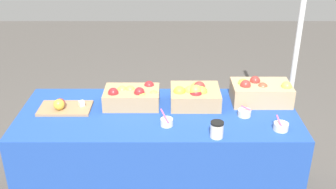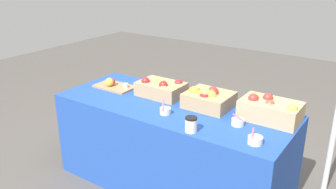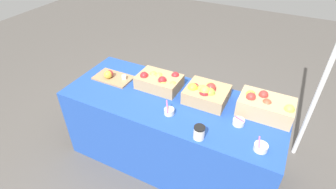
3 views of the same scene
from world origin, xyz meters
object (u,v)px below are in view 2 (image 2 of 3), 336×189
at_px(apple_crate_middle, 208,98).
at_px(sample_bowl_near, 165,111).
at_px(coffee_cup, 191,124).
at_px(apple_crate_right, 161,88).
at_px(sample_bowl_far, 255,140).
at_px(sample_bowl_mid, 238,122).
at_px(cutting_board_front, 114,85).
at_px(apple_crate_left, 270,109).

relative_size(apple_crate_middle, sample_bowl_near, 3.18).
height_order(apple_crate_middle, coffee_cup, apple_crate_middle).
relative_size(apple_crate_right, sample_bowl_far, 4.03).
bearing_deg(apple_crate_middle, sample_bowl_mid, -27.30).
xyz_separation_m(sample_bowl_near, sample_bowl_far, (0.72, -0.06, -0.00)).
height_order(sample_bowl_near, sample_bowl_far, sample_bowl_near).
bearing_deg(sample_bowl_far, cutting_board_front, 169.36).
bearing_deg(sample_bowl_far, apple_crate_middle, 146.16).
bearing_deg(sample_bowl_mid, sample_bowl_near, -166.20).
xyz_separation_m(apple_crate_left, sample_bowl_mid, (-0.14, -0.21, -0.05)).
relative_size(cutting_board_front, sample_bowl_far, 3.73).
bearing_deg(apple_crate_left, apple_crate_right, -176.85).
xyz_separation_m(sample_bowl_mid, coffee_cup, (-0.22, -0.27, 0.03)).
relative_size(apple_crate_right, sample_bowl_mid, 4.12).
height_order(sample_bowl_far, coffee_cup, coffee_cup).
xyz_separation_m(apple_crate_right, cutting_board_front, (-0.47, -0.08, -0.04)).
xyz_separation_m(apple_crate_right, sample_bowl_far, (0.96, -0.35, -0.04)).
distance_m(cutting_board_front, sample_bowl_near, 0.74).
bearing_deg(sample_bowl_near, sample_bowl_far, -4.42).
distance_m(apple_crate_right, cutting_board_front, 0.48).
bearing_deg(sample_bowl_mid, apple_crate_middle, 152.70).
xyz_separation_m(apple_crate_left, cutting_board_front, (-1.38, -0.13, -0.05)).
height_order(apple_crate_middle, apple_crate_right, apple_crate_middle).
distance_m(apple_crate_left, apple_crate_right, 0.91).
height_order(apple_crate_left, coffee_cup, apple_crate_left).
bearing_deg(coffee_cup, sample_bowl_near, 155.57).
relative_size(apple_crate_right, sample_bowl_near, 3.56).
distance_m(apple_crate_left, apple_crate_middle, 0.48).
xyz_separation_m(cutting_board_front, sample_bowl_mid, (1.23, -0.09, -0.00)).
height_order(apple_crate_middle, cutting_board_front, apple_crate_middle).
relative_size(sample_bowl_near, sample_bowl_mid, 1.16).
distance_m(sample_bowl_mid, sample_bowl_far, 0.27).
height_order(cutting_board_front, sample_bowl_mid, same).
height_order(sample_bowl_mid, coffee_cup, coffee_cup).
bearing_deg(coffee_cup, apple_crate_right, 141.86).
height_order(apple_crate_left, sample_bowl_far, apple_crate_left).
bearing_deg(coffee_cup, sample_bowl_mid, 51.06).
xyz_separation_m(apple_crate_middle, sample_bowl_far, (0.53, -0.35, -0.05)).
bearing_deg(apple_crate_left, cutting_board_front, -174.74).
bearing_deg(sample_bowl_near, apple_crate_right, 129.66).
distance_m(apple_crate_left, sample_bowl_mid, 0.26).
xyz_separation_m(apple_crate_left, apple_crate_middle, (-0.47, -0.04, -0.00)).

